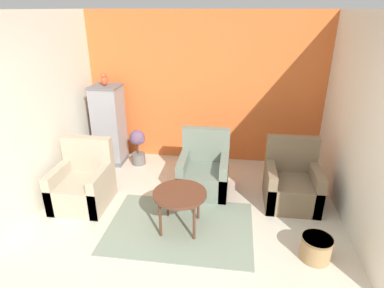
% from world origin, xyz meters
% --- Properties ---
extents(ground_plane, '(20.00, 20.00, 0.00)m').
position_xyz_m(ground_plane, '(0.00, 0.00, 0.00)').
color(ground_plane, beige).
rests_on(ground_plane, ground).
extents(wall_back_accent, '(4.26, 0.06, 2.63)m').
position_xyz_m(wall_back_accent, '(0.00, 3.09, 1.32)').
color(wall_back_accent, orange).
rests_on(wall_back_accent, ground_plane).
extents(wall_left, '(0.06, 3.06, 2.63)m').
position_xyz_m(wall_left, '(-2.10, 1.53, 1.32)').
color(wall_left, silver).
rests_on(wall_left, ground_plane).
extents(wall_right, '(0.06, 3.06, 2.63)m').
position_xyz_m(wall_right, '(2.10, 1.53, 1.32)').
color(wall_right, silver).
rests_on(wall_right, ground_plane).
extents(area_rug, '(1.87, 1.32, 0.01)m').
position_xyz_m(area_rug, '(-0.07, 0.89, 0.01)').
color(area_rug, gray).
rests_on(area_rug, ground_plane).
extents(coffee_table, '(0.68, 0.68, 0.53)m').
position_xyz_m(coffee_table, '(-0.07, 0.89, 0.48)').
color(coffee_table, '#512D1E').
rests_on(coffee_table, ground_plane).
extents(armchair_left, '(0.74, 0.76, 0.93)m').
position_xyz_m(armchair_left, '(-1.55, 1.28, 0.29)').
color(armchair_left, tan).
rests_on(armchair_left, ground_plane).
extents(armchair_right, '(0.74, 0.76, 0.93)m').
position_xyz_m(armchair_right, '(1.43, 1.72, 0.29)').
color(armchair_right, '#7A664C').
rests_on(armchair_right, ground_plane).
extents(armchair_middle, '(0.74, 0.76, 0.93)m').
position_xyz_m(armchair_middle, '(0.14, 1.90, 0.29)').
color(armchair_middle, slate).
rests_on(armchair_middle, ground_plane).
extents(birdcage, '(0.50, 0.50, 1.43)m').
position_xyz_m(birdcage, '(-1.65, 2.65, 0.72)').
color(birdcage, slate).
rests_on(birdcage, ground_plane).
extents(parrot, '(0.10, 0.19, 0.22)m').
position_xyz_m(parrot, '(-1.65, 2.65, 1.53)').
color(parrot, '#D14C2D').
rests_on(parrot, birdcage).
extents(potted_plant, '(0.30, 0.27, 0.65)m').
position_xyz_m(potted_plant, '(-1.14, 2.62, 0.38)').
color(potted_plant, '#66605B').
rests_on(potted_plant, ground_plane).
extents(wicker_basket, '(0.35, 0.35, 0.29)m').
position_xyz_m(wicker_basket, '(1.55, 0.55, 0.15)').
color(wicker_basket, '#A37F51').
rests_on(wicker_basket, ground_plane).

